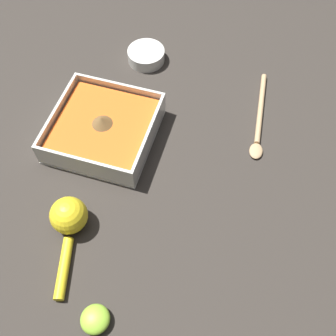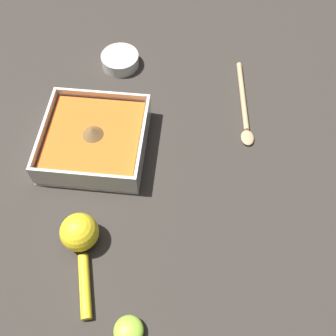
# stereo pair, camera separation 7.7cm
# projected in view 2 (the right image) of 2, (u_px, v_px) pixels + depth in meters

# --- Properties ---
(ground_plane) EXTENTS (4.00, 4.00, 0.00)m
(ground_plane) POSITION_uv_depth(u_px,v_px,m) (95.00, 141.00, 0.84)
(ground_plane) COLOR #332D28
(square_dish) EXTENTS (0.21, 0.21, 0.06)m
(square_dish) POSITION_uv_depth(u_px,v_px,m) (95.00, 140.00, 0.81)
(square_dish) COLOR silver
(square_dish) RESTS_ON ground_plane
(spice_bowl) EXTENTS (0.09, 0.09, 0.03)m
(spice_bowl) POSITION_uv_depth(u_px,v_px,m) (120.00, 60.00, 0.95)
(spice_bowl) COLOR silver
(spice_bowl) RESTS_ON ground_plane
(lemon_squeezer) EXTENTS (0.18, 0.08, 0.07)m
(lemon_squeezer) POSITION_uv_depth(u_px,v_px,m) (80.00, 238.00, 0.69)
(lemon_squeezer) COLOR yellow
(lemon_squeezer) RESTS_ON ground_plane
(lemon_half) EXTENTS (0.05, 0.05, 0.03)m
(lemon_half) POSITION_uv_depth(u_px,v_px,m) (129.00, 331.00, 0.63)
(lemon_half) COLOR #93CC38
(lemon_half) RESTS_ON ground_plane
(wooden_spoon) EXTENTS (0.24, 0.04, 0.01)m
(wooden_spoon) POSITION_uv_depth(u_px,v_px,m) (244.00, 107.00, 0.88)
(wooden_spoon) COLOR tan
(wooden_spoon) RESTS_ON ground_plane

